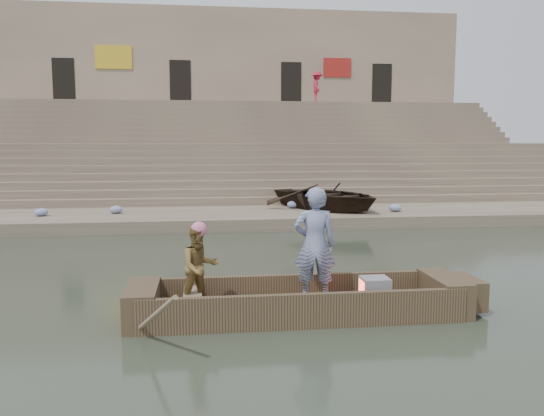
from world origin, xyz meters
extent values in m
plane|color=#252E23|center=(0.00, 0.00, 0.00)|extent=(120.00, 120.00, 0.00)
cube|color=gray|center=(0.00, 8.00, 0.20)|extent=(32.00, 4.00, 0.40)
cube|color=gray|center=(0.00, 15.50, 1.40)|extent=(32.00, 3.00, 2.80)
cube|color=gray|center=(0.00, 22.50, 2.60)|extent=(32.00, 3.00, 5.20)
cube|color=gray|center=(0.00, 10.25, 0.35)|extent=(32.00, 0.50, 0.70)
cube|color=gray|center=(0.00, 10.75, 0.50)|extent=(32.00, 0.50, 1.00)
cube|color=gray|center=(0.00, 11.25, 0.65)|extent=(32.00, 0.50, 1.30)
cube|color=gray|center=(0.00, 11.75, 0.80)|extent=(32.00, 0.50, 1.60)
cube|color=gray|center=(0.00, 12.25, 0.95)|extent=(32.00, 0.50, 1.90)
cube|color=gray|center=(0.00, 12.75, 1.10)|extent=(32.00, 0.50, 2.20)
cube|color=gray|center=(0.00, 13.25, 1.25)|extent=(32.00, 0.50, 2.50)
cube|color=gray|center=(0.00, 13.75, 1.40)|extent=(32.00, 0.50, 2.80)
cube|color=gray|center=(0.00, 17.25, 1.55)|extent=(32.00, 0.50, 3.10)
cube|color=gray|center=(0.00, 17.75, 1.70)|extent=(32.00, 0.50, 3.40)
cube|color=gray|center=(0.00, 18.25, 1.85)|extent=(32.00, 0.50, 3.70)
cube|color=gray|center=(0.00, 18.75, 2.00)|extent=(32.00, 0.50, 4.00)
cube|color=gray|center=(0.00, 19.25, 2.15)|extent=(32.00, 0.50, 4.30)
cube|color=gray|center=(0.00, 19.75, 2.30)|extent=(32.00, 0.50, 4.60)
cube|color=gray|center=(0.00, 20.25, 2.45)|extent=(32.00, 0.50, 4.90)
cube|color=gray|center=(0.00, 20.75, 2.60)|extent=(32.00, 0.50, 5.20)
cube|color=tan|center=(0.00, 26.50, 5.60)|extent=(32.00, 5.00, 11.20)
cube|color=black|center=(-9.00, 24.05, 6.60)|extent=(1.30, 0.18, 2.60)
cube|color=black|center=(-2.00, 24.05, 6.60)|extent=(1.30, 0.18, 2.60)
cube|color=black|center=(5.00, 24.05, 6.60)|extent=(1.30, 0.18, 2.60)
cube|color=black|center=(11.00, 24.05, 6.60)|extent=(1.30, 0.18, 2.60)
cube|color=gold|center=(-6.00, 23.98, 8.00)|extent=(2.20, 0.10, 1.40)
cube|color=maroon|center=(8.00, 23.98, 7.60)|extent=(1.80, 0.10, 1.20)
cube|color=brown|center=(0.81, -2.60, 0.11)|extent=(5.00, 1.30, 0.22)
cube|color=brown|center=(0.81, -3.22, 0.28)|extent=(5.20, 0.12, 0.56)
cube|color=brown|center=(0.81, -1.98, 0.28)|extent=(5.20, 0.12, 0.56)
cube|color=brown|center=(-1.74, -2.60, 0.30)|extent=(0.50, 1.30, 0.60)
cube|color=brown|center=(3.36, -2.60, 0.30)|extent=(0.50, 1.30, 0.60)
cube|color=brown|center=(3.76, -2.60, 0.32)|extent=(0.35, 0.90, 0.50)
cube|color=#937A5B|center=(-0.94, -2.60, 0.40)|extent=(0.30, 1.20, 0.08)
cylinder|color=#937A5B|center=(-1.59, -3.50, 0.30)|extent=(1.03, 2.10, 1.36)
sphere|color=pink|center=(-0.82, -2.61, 1.50)|extent=(0.26, 0.26, 0.26)
imported|color=navy|center=(1.10, -2.47, 1.19)|extent=(0.76, 0.55, 1.94)
imported|color=#2C832B|center=(-0.82, -2.61, 0.89)|extent=(0.80, 0.71, 1.34)
cube|color=gray|center=(2.12, -2.60, 0.42)|extent=(0.46, 0.42, 0.40)
cube|color=#E5593F|center=(1.91, -2.60, 0.42)|extent=(0.04, 0.34, 0.32)
imported|color=#2D2116|center=(3.82, 8.39, 0.88)|extent=(5.28, 5.71, 0.96)
imported|color=#B31E36|center=(6.19, 21.60, 6.12)|extent=(0.81, 1.26, 1.84)
ellipsoid|color=#3F5999|center=(6.10, 7.45, 0.53)|extent=(0.44, 0.44, 0.26)
ellipsoid|color=#3F5999|center=(-3.75, 8.18, 0.53)|extent=(0.44, 0.44, 0.26)
ellipsoid|color=#3F5999|center=(-6.15, 7.80, 0.53)|extent=(0.44, 0.44, 0.26)
ellipsoid|color=#3F5999|center=(2.63, 8.91, 0.53)|extent=(0.44, 0.44, 0.26)
camera|label=1|loc=(-0.76, -11.35, 2.91)|focal=36.27mm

